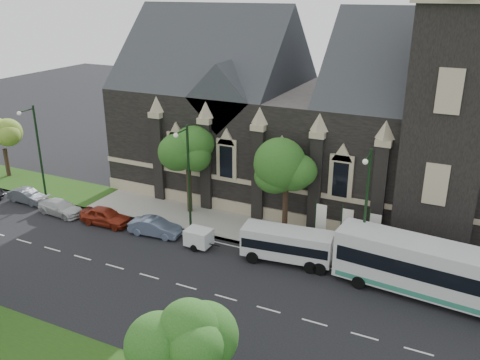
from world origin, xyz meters
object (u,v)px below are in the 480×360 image
Objects in this scene: box_trailer at (199,237)px; car_far_red at (106,216)px; banner_flag_center at (345,225)px; banner_flag_right at (372,231)px; tree_park_east at (192,335)px; tree_walk_far at (5,134)px; car_far_white at (60,207)px; car_far_grey at (27,196)px; street_lamp_near at (365,205)px; sedan at (155,227)px; tree_walk_left at (191,151)px; street_lamp_mid at (187,174)px; shuttle_bus at (287,244)px; banner_flag_left at (319,220)px; tour_coach at (436,271)px; street_lamp_far at (37,148)px; tree_walk_right at (290,165)px.

box_trailer is 9.13m from car_far_red.
banner_flag_center is 1.00× the size of banner_flag_right.
tree_walk_far is at bearing 150.16° from tree_park_east.
car_far_grey is (-4.70, 0.67, 0.00)m from car_far_white.
street_lamp_near is 3.34m from banner_flag_right.
car_far_red is (-4.90, -0.17, 0.05)m from sedan.
tree_park_east is 0.70× the size of street_lamp_near.
sedan is at bearing -94.75° from tree_walk_left.
street_lamp_mid is (-10.18, 16.42, 0.49)m from tree_park_east.
tree_walk_far is 33.13m from shuttle_bus.
tour_coach is (8.77, -3.26, -0.35)m from banner_flag_left.
tree_park_east is 0.70× the size of street_lamp_far.
street_lamp_near is 14.00m from street_lamp_mid.
shuttle_bus is 1.71× the size of car_far_grey.
box_trailer is 18.80m from car_far_grey.
street_lamp_far is 2.09× the size of sedan.
box_trailer is (-12.29, -3.82, -1.53)m from banner_flag_right.
street_lamp_far is at bearing 77.29° from sedan.
tree_walk_left is 1.22× the size of tree_walk_far.
street_lamp_mid is 2.25× the size of banner_flag_left.
tree_walk_far is at bearing 178.14° from banner_flag_center.
tree_park_east is 0.48× the size of tour_coach.
tree_walk_right is at bearing -77.86° from car_far_grey.
tour_coach is at bearing -34.32° from banner_flag_right.
shuttle_bus is at bearing -7.13° from tree_walk_far.
tree_walk_right is 23.50m from street_lamp_far.
street_lamp_far is 2.01× the size of car_far_red.
banner_flag_right is 12.96m from box_trailer.
banner_flag_right is 21.80m from car_far_red.
tree_park_east is 18.46m from banner_flag_left.
banner_flag_left is at bearing -76.45° from car_far_white.
tree_walk_far is 26.57m from box_trailer.
car_far_white is (-22.27, 14.51, -3.97)m from tree_park_east.
tree_walk_left is 22.06m from tree_walk_far.
car_far_white is (11.73, -4.99, -3.97)m from tree_walk_far.
box_trailer is (-5.22, -5.54, -4.97)m from tree_walk_right.
shuttle_bus is (-5.10, -1.01, -3.64)m from street_lamp_near.
banner_flag_left is at bearing 164.75° from tour_coach.
car_far_red is (-21.42, -3.71, -1.62)m from banner_flag_right.
street_lamp_mid is at bearing 137.64° from box_trailer.
street_lamp_near is 12.88m from box_trailer.
banner_flag_left is at bearing 180.00° from banner_flag_center.
car_far_red is (8.87, -1.81, -4.35)m from street_lamp_far.
street_lamp_near is 2.25× the size of banner_flag_left.
tree_walk_right is at bearing -70.15° from car_far_white.
tree_walk_left is at bearing -46.87° from car_far_red.
street_lamp_near reaches higher than banner_flag_left.
street_lamp_mid reaches higher than tree_walk_right.
car_far_grey is at bearing -31.51° from tree_walk_far.
tree_walk_right reaches higher than sedan.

